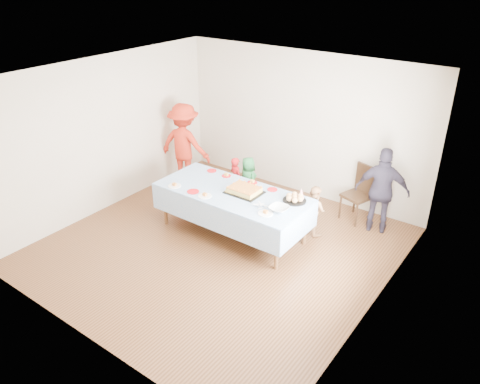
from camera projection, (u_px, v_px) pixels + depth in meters
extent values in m
plane|color=#472A14|center=(219.00, 247.00, 7.46)|extent=(5.00, 5.00, 0.00)
cube|color=#C2B59E|center=(302.00, 125.00, 8.65)|extent=(5.00, 0.04, 2.70)
cube|color=#C2B59E|center=(73.00, 246.00, 5.04)|extent=(5.00, 0.04, 2.70)
cube|color=#C2B59E|center=(106.00, 135.00, 8.16)|extent=(0.04, 5.00, 2.70)
cube|color=#C2B59E|center=(383.00, 220.00, 5.53)|extent=(0.04, 5.00, 2.70)
cube|color=white|center=(215.00, 77.00, 6.23)|extent=(5.00, 5.00, 0.04)
cube|color=#472B16|center=(388.00, 202.00, 5.62)|extent=(0.03, 1.75, 1.35)
cylinder|color=brown|center=(165.00, 205.00, 7.94)|extent=(0.06, 0.06, 0.73)
cylinder|color=brown|center=(277.00, 248.00, 6.76)|extent=(0.06, 0.06, 0.73)
cylinder|color=brown|center=(197.00, 187.00, 8.55)|extent=(0.06, 0.06, 0.73)
cylinder|color=brown|center=(305.00, 224.00, 7.37)|extent=(0.06, 0.06, 0.73)
cube|color=brown|center=(232.00, 193.00, 7.48)|extent=(2.40, 1.00, 0.04)
cube|color=silver|center=(232.00, 192.00, 7.47)|extent=(2.50, 1.10, 0.01)
cube|color=black|center=(244.00, 192.00, 7.42)|extent=(0.55, 0.42, 0.02)
cube|color=#D7B652|center=(244.00, 190.00, 7.40)|extent=(0.47, 0.35, 0.07)
cube|color=#AC6C27|center=(244.00, 188.00, 7.38)|extent=(0.47, 0.35, 0.01)
cylinder|color=black|center=(294.00, 200.00, 7.17)|extent=(0.37, 0.37, 0.02)
sphere|color=tan|center=(300.00, 199.00, 7.10)|extent=(0.09, 0.09, 0.09)
sphere|color=tan|center=(300.00, 196.00, 7.18)|extent=(0.09, 0.09, 0.09)
sphere|color=tan|center=(295.00, 194.00, 7.23)|extent=(0.09, 0.09, 0.09)
sphere|color=tan|center=(289.00, 196.00, 7.20)|extent=(0.09, 0.09, 0.09)
sphere|color=tan|center=(289.00, 198.00, 7.11)|extent=(0.09, 0.09, 0.09)
sphere|color=tan|center=(295.00, 200.00, 7.06)|extent=(0.09, 0.09, 0.09)
sphere|color=tan|center=(295.00, 197.00, 7.15)|extent=(0.09, 0.09, 0.09)
imported|color=silver|center=(279.00, 209.00, 6.89)|extent=(0.29, 0.29, 0.07)
cone|color=silver|center=(301.00, 194.00, 7.19)|extent=(0.11, 0.11, 0.19)
cylinder|color=red|center=(212.00, 171.00, 8.17)|extent=(0.17, 0.17, 0.01)
cylinder|color=red|center=(226.00, 176.00, 7.98)|extent=(0.16, 0.16, 0.01)
cylinder|color=red|center=(252.00, 183.00, 7.74)|extent=(0.17, 0.17, 0.01)
cylinder|color=red|center=(272.00, 189.00, 7.52)|extent=(0.16, 0.16, 0.01)
cylinder|color=red|center=(193.00, 192.00, 7.45)|extent=(0.19, 0.19, 0.01)
cylinder|color=white|center=(175.00, 186.00, 7.63)|extent=(0.21, 0.21, 0.01)
cylinder|color=white|center=(205.00, 196.00, 7.32)|extent=(0.21, 0.21, 0.01)
cylinder|color=white|center=(265.00, 213.00, 6.82)|extent=(0.22, 0.22, 0.01)
cylinder|color=black|center=(340.00, 207.00, 8.17)|extent=(0.04, 0.04, 0.44)
cylinder|color=black|center=(356.00, 215.00, 7.91)|extent=(0.04, 0.04, 0.44)
cylinder|color=black|center=(354.00, 201.00, 8.36)|extent=(0.04, 0.04, 0.44)
cylinder|color=black|center=(370.00, 209.00, 8.10)|extent=(0.04, 0.04, 0.44)
cube|color=black|center=(357.00, 196.00, 8.03)|extent=(0.54, 0.54, 0.05)
cube|color=black|center=(366.00, 179.00, 8.01)|extent=(0.42, 0.17, 0.51)
imported|color=#B51619|center=(236.00, 179.00, 8.69)|extent=(0.37, 0.30, 0.87)
imported|color=#256F37|center=(248.00, 180.00, 8.61)|extent=(0.51, 0.43, 0.90)
imported|color=tan|center=(314.00, 210.00, 7.66)|extent=(0.51, 0.47, 0.85)
imported|color=red|center=(185.00, 145.00, 9.19)|extent=(1.16, 0.80, 1.65)
imported|color=#2D2736|center=(382.00, 191.00, 7.58)|extent=(0.93, 0.58, 1.48)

